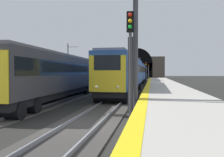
% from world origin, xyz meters
% --- Properties ---
extents(ground_plane, '(320.00, 320.00, 0.00)m').
position_xyz_m(ground_plane, '(0.00, 0.00, 0.00)').
color(ground_plane, black).
extents(platform_right, '(112.00, 4.25, 0.93)m').
position_xyz_m(platform_right, '(0.00, -4.35, 0.47)').
color(platform_right, '#ADA89E').
rests_on(platform_right, ground_plane).
extents(platform_right_edge_strip, '(112.00, 0.50, 0.01)m').
position_xyz_m(platform_right_edge_strip, '(0.00, -2.48, 0.94)').
color(platform_right_edge_strip, yellow).
rests_on(platform_right_edge_strip, platform_right).
extents(track_main_line, '(160.00, 2.89, 0.21)m').
position_xyz_m(track_main_line, '(0.00, 0.00, 0.04)').
color(track_main_line, '#383533').
rests_on(track_main_line, ground_plane).
extents(train_main_approaching, '(55.70, 3.05, 5.01)m').
position_xyz_m(train_main_approaching, '(34.29, 0.00, 2.34)').
color(train_main_approaching, '#264C99').
rests_on(train_main_approaching, ground_plane).
extents(train_adjacent_platform, '(55.76, 3.28, 4.71)m').
position_xyz_m(train_adjacent_platform, '(26.92, 4.82, 2.19)').
color(train_adjacent_platform, '#333338').
rests_on(train_adjacent_platform, ground_plane).
extents(railway_signal_near, '(0.39, 0.38, 5.45)m').
position_xyz_m(railway_signal_near, '(2.09, -1.83, 3.28)').
color(railway_signal_near, '#38383D').
rests_on(railway_signal_near, ground_plane).
extents(railway_signal_mid, '(0.39, 0.38, 4.30)m').
position_xyz_m(railway_signal_mid, '(35.57, -1.83, 2.57)').
color(railway_signal_mid, '#38383D').
rests_on(railway_signal_mid, ground_plane).
extents(railway_signal_far, '(0.39, 0.38, 4.92)m').
position_xyz_m(railway_signal_far, '(69.73, -1.83, 2.90)').
color(railway_signal_far, '#4C4C54').
rests_on(railway_signal_far, ground_plane).
extents(overhead_signal_gantry, '(0.70, 9.15, 7.82)m').
position_xyz_m(overhead_signal_gantry, '(2.98, 2.41, 5.89)').
color(overhead_signal_gantry, '#3F3F47').
rests_on(overhead_signal_gantry, ground_plane).
extents(tunnel_portal, '(3.00, 19.77, 11.20)m').
position_xyz_m(tunnel_portal, '(80.28, 2.41, 4.07)').
color(tunnel_portal, '#51473D').
rests_on(tunnel_portal, ground_plane).
extents(catenary_mast_near, '(0.22, 1.99, 7.44)m').
position_xyz_m(catenary_mast_near, '(30.92, 11.67, 3.82)').
color(catenary_mast_near, '#595B60').
rests_on(catenary_mast_near, ground_plane).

